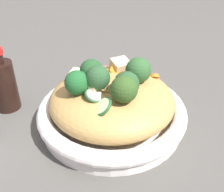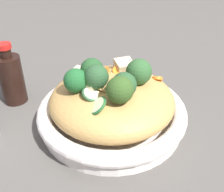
# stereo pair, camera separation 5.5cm
# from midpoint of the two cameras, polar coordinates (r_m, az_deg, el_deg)

# --- Properties ---
(ground_plane) EXTENTS (3.00, 3.00, 0.00)m
(ground_plane) POSITION_cam_midpoint_polar(r_m,az_deg,el_deg) (0.59, -2.68, -5.70)
(ground_plane) COLOR #4C4944
(serving_bowl) EXTENTS (0.31, 0.31, 0.05)m
(serving_bowl) POSITION_cam_midpoint_polar(r_m,az_deg,el_deg) (0.57, -2.74, -3.76)
(serving_bowl) COLOR white
(serving_bowl) RESTS_ON ground_plane
(noodle_heap) EXTENTS (0.25, 0.25, 0.09)m
(noodle_heap) POSITION_cam_midpoint_polar(r_m,az_deg,el_deg) (0.55, -2.84, -0.81)
(noodle_heap) COLOR tan
(noodle_heap) RESTS_ON serving_bowl
(broccoli_florets) EXTENTS (0.15, 0.16, 0.06)m
(broccoli_florets) POSITION_cam_midpoint_polar(r_m,az_deg,el_deg) (0.50, -3.67, 3.40)
(broccoli_florets) COLOR #92B46B
(broccoli_florets) RESTS_ON serving_bowl
(carrot_coins) EXTENTS (0.11, 0.10, 0.04)m
(carrot_coins) POSITION_cam_midpoint_polar(r_m,az_deg,el_deg) (0.56, 0.17, 4.48)
(carrot_coins) COLOR orange
(carrot_coins) RESTS_ON serving_bowl
(zucchini_slices) EXTENTS (0.08, 0.06, 0.03)m
(zucchini_slices) POSITION_cam_midpoint_polar(r_m,az_deg,el_deg) (0.48, -6.23, -1.13)
(zucchini_slices) COLOR beige
(zucchini_slices) RESTS_ON serving_bowl
(chicken_chunks) EXTENTS (0.10, 0.15, 0.03)m
(chicken_chunks) POSITION_cam_midpoint_polar(r_m,az_deg,el_deg) (0.56, -4.98, 4.45)
(chicken_chunks) COLOR beige
(chicken_chunks) RESTS_ON serving_bowl
(soy_sauce_bottle) EXTENTS (0.06, 0.06, 0.15)m
(soy_sauce_bottle) POSITION_cam_midpoint_polar(r_m,az_deg,el_deg) (0.66, -24.04, 2.18)
(soy_sauce_bottle) COLOR black
(soy_sauce_bottle) RESTS_ON ground_plane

